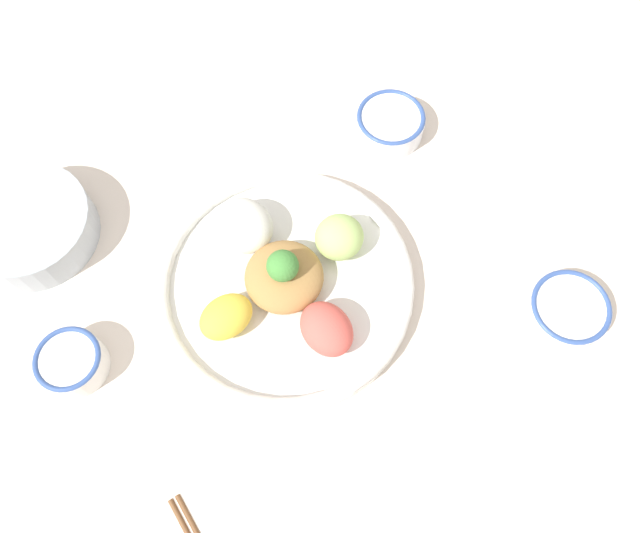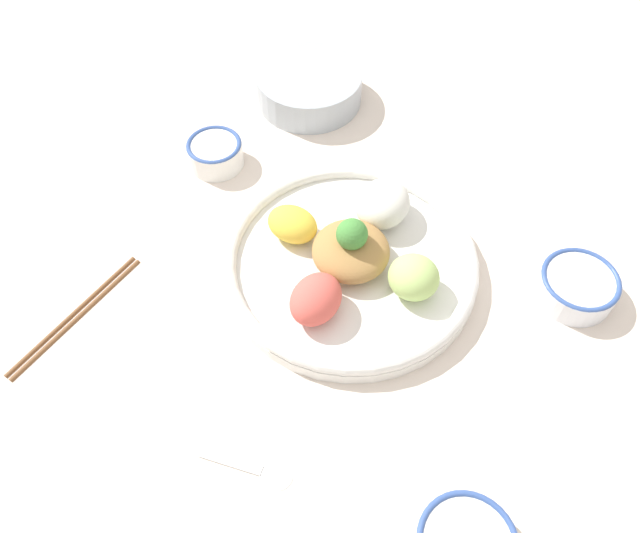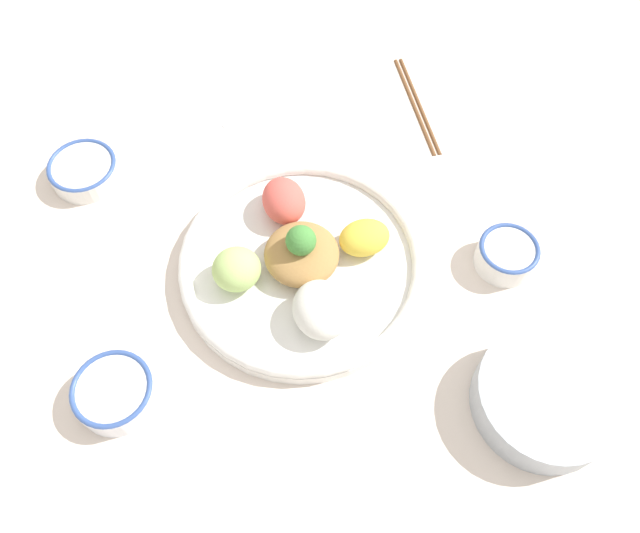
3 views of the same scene
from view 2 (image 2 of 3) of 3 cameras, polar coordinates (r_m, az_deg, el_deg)
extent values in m
plane|color=silver|center=(0.94, 2.90, 1.67)|extent=(2.40, 2.40, 0.00)
cylinder|color=white|center=(0.91, 2.75, 0.12)|extent=(0.37, 0.37, 0.02)
torus|color=white|center=(0.90, 2.79, 0.68)|extent=(0.37, 0.37, 0.02)
ellipsoid|color=white|center=(0.94, 5.73, 5.72)|extent=(0.12, 0.12, 0.06)
ellipsoid|color=yellow|center=(0.92, -2.53, 3.88)|extent=(0.09, 0.10, 0.05)
ellipsoid|color=#E55B51|center=(0.83, -0.39, -3.00)|extent=(0.11, 0.10, 0.06)
ellipsoid|color=#B7DB7A|center=(0.86, 8.56, -0.98)|extent=(0.10, 0.10, 0.06)
ellipsoid|color=#AD7F47|center=(0.88, 2.84, 1.44)|extent=(0.11, 0.11, 0.05)
sphere|color=#478E3D|center=(0.85, 2.94, 2.97)|extent=(0.04, 0.04, 0.04)
cylinder|color=white|center=(0.95, 22.40, -1.75)|extent=(0.11, 0.11, 0.04)
torus|color=#38569E|center=(0.93, 22.76, -1.10)|extent=(0.11, 0.11, 0.01)
cylinder|color=#5B3319|center=(0.94, 22.71, -1.19)|extent=(0.09, 0.09, 0.00)
cylinder|color=white|center=(1.06, -9.53, 10.11)|extent=(0.09, 0.09, 0.04)
torus|color=#38569E|center=(1.05, -9.68, 10.89)|extent=(0.09, 0.09, 0.01)
cylinder|color=maroon|center=(1.05, -9.66, 10.78)|extent=(0.07, 0.07, 0.00)
cylinder|color=#A8B2BC|center=(1.17, -1.01, 16.10)|extent=(0.19, 0.19, 0.06)
ellipsoid|color=#B27F47|center=(1.16, -1.02, 16.83)|extent=(0.16, 0.16, 0.02)
cylinder|color=brown|center=(0.93, -21.25, -4.25)|extent=(0.18, 0.16, 0.01)
cylinder|color=brown|center=(0.94, -21.64, -3.94)|extent=(0.18, 0.16, 0.01)
cube|color=white|center=(0.79, -8.19, -17.19)|extent=(0.04, 0.08, 0.01)
ellipsoid|color=white|center=(0.78, -4.05, -18.50)|extent=(0.05, 0.05, 0.01)
camera|label=1|loc=(0.45, -62.22, 51.42)|focal=35.00mm
camera|label=3|loc=(0.95, 39.90, 52.58)|focal=35.00mm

